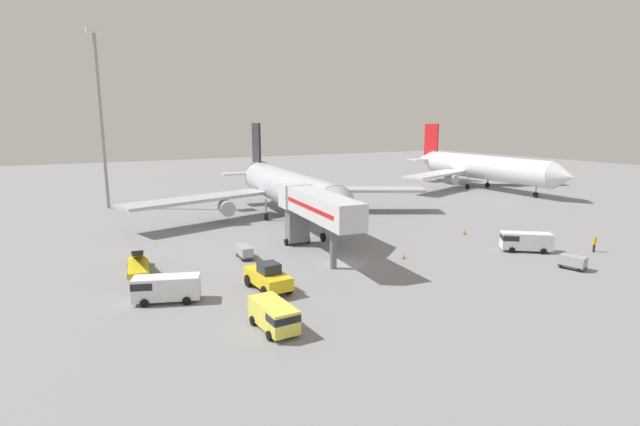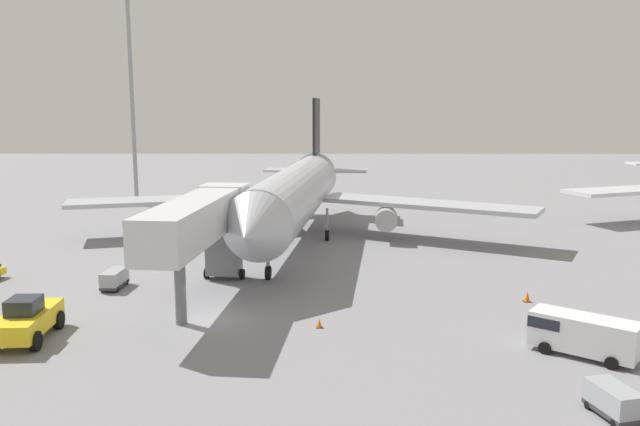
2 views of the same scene
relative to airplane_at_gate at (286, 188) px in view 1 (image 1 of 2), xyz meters
The scene contains 16 objects.
ground_plane 24.89m from the airplane_at_gate, 100.54° to the right, with size 300.00×300.00×0.00m, color gray.
airplane_at_gate is the anchor object (origin of this frame).
jet_bridge 20.51m from the airplane_at_gate, 105.75° to the right, with size 4.85×17.40×7.38m.
pushback_tug 31.34m from the airplane_at_gate, 117.40° to the right, with size 2.87×5.58×2.57m.
belt_loader_truck 29.42m from the airplane_at_gate, 144.67° to the right, with size 2.66×6.37×3.03m.
service_van_near_center 34.27m from the airplane_at_gate, 60.80° to the right, with size 5.51×4.85×2.21m.
service_van_outer_right 34.98m from the airplane_at_gate, 131.26° to the right, with size 5.69×3.55×2.19m.
service_van_mid_right 39.60m from the airplane_at_gate, 115.66° to the right, with size 2.41×4.79×1.99m.
baggage_cart_outer_left 39.92m from the airplane_at_gate, 67.34° to the right, with size 1.84×2.67×1.38m.
baggage_cart_mid_center 21.72m from the airplane_at_gate, 126.86° to the right, with size 1.37×2.86×1.38m.
ground_crew_worker_foreground 41.31m from the airplane_at_gate, 55.12° to the right, with size 0.44×0.44×1.87m.
safety_cone_alpha 26.04m from the airplane_at_gate, 84.37° to the right, with size 0.37×0.37×0.57m.
safety_cone_bravo 35.40m from the airplane_at_gate, 46.86° to the right, with size 0.38×0.38×0.58m.
safety_cone_charlie 26.71m from the airplane_at_gate, 50.13° to the right, with size 0.48×0.48×0.73m.
airplane_background 53.42m from the airplane_at_gate, 11.43° to the left, with size 43.46×44.82×14.24m.
apron_light_mast 36.48m from the airplane_at_gate, 134.40° to the left, with size 2.40×2.40×29.85m.
Camera 1 is at (-24.95, -41.26, 14.77)m, focal length 26.66 mm.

